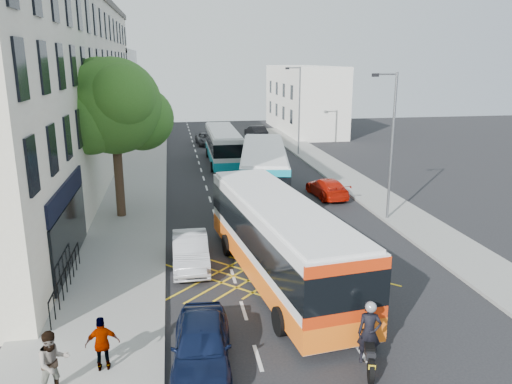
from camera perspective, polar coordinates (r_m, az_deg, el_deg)
name	(u,v)px	position (r m, az deg, el deg)	size (l,w,h in m)	color
ground	(358,348)	(16.76, 11.57, -17.06)	(120.00, 120.00, 0.00)	black
pavement_left	(122,216)	(29.63, -15.08, -2.72)	(5.00, 70.00, 0.15)	gray
pavement_right	(385,203)	(32.22, 14.50, -1.26)	(3.00, 70.00, 0.15)	gray
terrace_main	(47,89)	(38.64, -22.82, 10.77)	(8.30, 45.00, 13.50)	beige
terrace_far	(102,90)	(68.78, -17.14, 11.13)	(8.00, 20.00, 10.00)	silver
building_right	(304,99)	(63.53, 5.45, 10.54)	(6.00, 18.00, 8.00)	silver
street_tree	(114,107)	(28.39, -15.96, 9.31)	(6.30, 5.70, 8.80)	#382619
lamp_near	(391,139)	(28.06, 15.14, 5.85)	(1.45, 0.15, 8.00)	slate
lamp_far	(298,106)	(46.84, 4.86, 9.76)	(1.45, 0.15, 8.00)	slate
railings	(66,279)	(20.57, -20.89, -9.23)	(0.08, 5.60, 1.14)	black
bus_near	(279,239)	(20.19, 2.65, -5.43)	(4.28, 12.25, 3.37)	silver
bus_mid	(264,172)	(32.21, 0.89, 2.34)	(4.80, 12.26, 3.36)	silver
bus_far	(223,145)	(43.50, -3.78, 5.33)	(2.75, 10.59, 2.97)	silver
motorbike	(369,336)	(15.49, 12.78, -15.76)	(0.90, 2.31, 2.10)	black
parked_car_blue	(202,345)	(15.33, -6.23, -16.94)	(1.71, 4.24, 1.45)	black
parked_car_silver	(190,251)	(22.08, -7.50, -6.68)	(1.50, 4.31, 1.42)	#B4B5BC
red_hatchback	(327,188)	(33.09, 8.11, 0.48)	(1.74, 4.29, 1.25)	red
distant_car_grey	(207,139)	(53.51, -5.67, 6.06)	(2.03, 4.39, 1.22)	#3E4046
distant_car_silver	(269,143)	(50.57, 1.48, 5.67)	(1.56, 3.88, 1.32)	#B2B5BA
distant_car_dark	(256,132)	(57.12, -0.01, 6.85)	(1.61, 4.61, 1.52)	black
pedestrian_near	(53,363)	(14.87, -22.18, -17.64)	(0.89, 0.69, 1.82)	gray
pedestrian_far	(103,344)	(15.46, -17.13, -16.22)	(0.96, 0.40, 1.64)	gray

